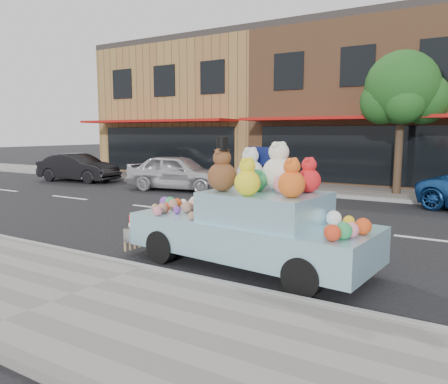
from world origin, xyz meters
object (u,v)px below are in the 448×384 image
Objects in this scene: car_silver at (178,172)px; art_car at (252,222)px; street_tree at (403,94)px; car_dark at (78,168)px.

art_car is (7.29, -7.44, 0.07)m from car_silver.
street_tree is at bearing -79.13° from car_silver.
car_silver is 0.92× the size of art_car.
car_silver is 6.01m from car_dark.
art_car is at bearing -144.63° from car_silver.
art_car reaches higher than car_silver.
street_tree is 10.73m from art_car.
street_tree is 1.30× the size of car_dark.
art_car reaches higher than car_dark.
car_dark is (-6.01, 0.04, -0.06)m from car_silver.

